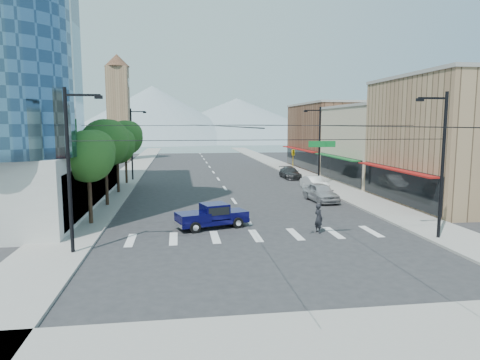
% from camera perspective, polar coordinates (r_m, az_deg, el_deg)
% --- Properties ---
extents(ground, '(160.00, 160.00, 0.00)m').
position_cam_1_polar(ground, '(26.18, 3.12, -8.25)').
color(ground, '#28282B').
rests_on(ground, ground).
extents(sidewalk_left, '(4.00, 120.00, 0.15)m').
position_cam_1_polar(sidewalk_left, '(65.47, -14.25, 1.11)').
color(sidewalk_left, gray).
rests_on(sidewalk_left, ground).
extents(sidewalk_right, '(4.00, 120.00, 0.15)m').
position_cam_1_polar(sidewalk_right, '(67.25, 6.54, 1.45)').
color(sidewalk_right, gray).
rests_on(sidewalk_right, ground).
extents(sidewalk_cross, '(28.00, 4.00, 0.15)m').
position_cam_1_polar(sidewalk_cross, '(15.34, 12.43, -19.95)').
color(sidewalk_cross, gray).
rests_on(sidewalk_cross, ground).
extents(shop_near, '(12.00, 14.00, 11.00)m').
position_cam_1_polar(shop_near, '(42.77, 27.67, 4.50)').
color(shop_near, '#8C6B4C').
rests_on(shop_near, ground).
extents(shop_mid, '(12.00, 14.00, 9.00)m').
position_cam_1_polar(shop_mid, '(54.78, 19.05, 4.37)').
color(shop_mid, tan).
rests_on(shop_mid, ground).
extents(shop_far, '(12.00, 18.00, 10.00)m').
position_cam_1_polar(shop_far, '(69.38, 13.04, 5.57)').
color(shop_far, brown).
rests_on(shop_far, ground).
extents(clock_tower, '(4.80, 4.80, 20.40)m').
position_cam_1_polar(clock_tower, '(87.54, -15.91, 9.54)').
color(clock_tower, '#8C6B4C').
rests_on(clock_tower, ground).
extents(mountain_left, '(80.00, 80.00, 22.00)m').
position_cam_1_polar(mountain_left, '(175.04, -11.53, 8.63)').
color(mountain_left, gray).
rests_on(mountain_left, ground).
extents(mountain_right, '(90.00, 90.00, 18.00)m').
position_cam_1_polar(mountain_right, '(186.39, -0.42, 8.08)').
color(mountain_right, gray).
rests_on(mountain_right, ground).
extents(tree_near, '(3.65, 3.64, 6.71)m').
position_cam_1_polar(tree_near, '(31.48, -19.34, 3.23)').
color(tree_near, black).
rests_on(tree_near, ground).
extents(tree_midnear, '(4.09, 4.09, 7.52)m').
position_cam_1_polar(tree_midnear, '(38.33, -17.36, 4.90)').
color(tree_midnear, black).
rests_on(tree_midnear, ground).
extents(tree_midfar, '(3.65, 3.64, 6.71)m').
position_cam_1_polar(tree_midfar, '(45.27, -15.92, 4.54)').
color(tree_midfar, black).
rests_on(tree_midfar, ground).
extents(tree_far, '(4.09, 4.09, 7.52)m').
position_cam_1_polar(tree_far, '(52.19, -14.91, 5.59)').
color(tree_far, black).
rests_on(tree_far, ground).
extents(signal_rig, '(21.80, 0.20, 9.00)m').
position_cam_1_polar(signal_rig, '(24.38, 4.10, 1.70)').
color(signal_rig, black).
rests_on(signal_rig, ground).
extents(lamp_pole_nw, '(2.00, 0.25, 9.00)m').
position_cam_1_polar(lamp_pole_nw, '(55.05, -14.12, 5.03)').
color(lamp_pole_nw, black).
rests_on(lamp_pole_nw, ground).
extents(lamp_pole_ne, '(2.00, 0.25, 9.00)m').
position_cam_1_polar(lamp_pole_ne, '(49.29, 10.41, 4.87)').
color(lamp_pole_ne, black).
rests_on(lamp_pole_ne, ground).
extents(pickup_truck, '(5.25, 3.17, 1.68)m').
position_cam_1_polar(pickup_truck, '(29.44, -3.76, -4.72)').
color(pickup_truck, '#08083A').
rests_on(pickup_truck, ground).
extents(pedestrian, '(0.67, 0.82, 1.94)m').
position_cam_1_polar(pedestrian, '(28.53, 10.43, -5.03)').
color(pedestrian, black).
rests_on(pedestrian, ground).
extents(parked_car_near, '(2.45, 5.11, 1.69)m').
position_cam_1_polar(parked_car_near, '(40.00, 10.73, -1.64)').
color(parked_car_near, '#AAAAAE').
rests_on(parked_car_near, ground).
extents(parked_car_mid, '(2.03, 4.67, 1.49)m').
position_cam_1_polar(parked_car_mid, '(46.58, 9.91, -0.46)').
color(parked_car_mid, silver).
rests_on(parked_car_mid, ground).
extents(parked_car_far, '(2.15, 5.05, 1.45)m').
position_cam_1_polar(parked_car_far, '(56.35, 6.70, 0.95)').
color(parked_car_far, '#2E2E30').
rests_on(parked_car_far, ground).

